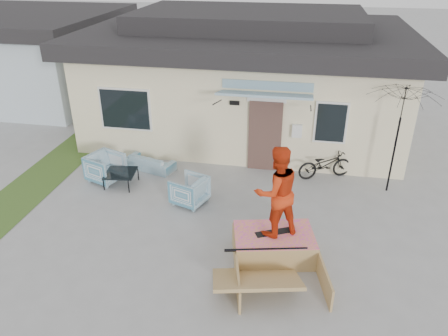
% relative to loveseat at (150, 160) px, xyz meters
% --- Properties ---
extents(ground, '(90.00, 90.00, 0.00)m').
position_rel_loveseat_xyz_m(ground, '(2.31, -3.85, -0.29)').
color(ground, gray).
rests_on(ground, ground).
extents(grass_strip, '(1.40, 8.00, 0.01)m').
position_rel_loveseat_xyz_m(grass_strip, '(-2.89, -1.85, -0.29)').
color(grass_strip, '#365420').
rests_on(grass_strip, ground).
extents(house, '(10.80, 8.49, 4.10)m').
position_rel_loveseat_xyz_m(house, '(2.32, 4.14, 1.65)').
color(house, beige).
rests_on(house, ground).
extents(neighbor_house, '(8.60, 7.60, 3.50)m').
position_rel_loveseat_xyz_m(neighbor_house, '(-8.19, 6.15, 1.49)').
color(neighbor_house, '#B1C1CD').
rests_on(neighbor_house, ground).
extents(loveseat, '(1.56, 0.87, 0.59)m').
position_rel_loveseat_xyz_m(loveseat, '(0.00, 0.00, 0.00)').
color(loveseat, teal).
rests_on(loveseat, ground).
extents(armchair_left, '(1.06, 1.09, 0.89)m').
position_rel_loveseat_xyz_m(armchair_left, '(-0.98, -0.92, 0.15)').
color(armchair_left, teal).
rests_on(armchair_left, ground).
extents(armchair_right, '(0.97, 1.00, 0.81)m').
position_rel_loveseat_xyz_m(armchair_right, '(1.64, -1.67, 0.11)').
color(armchair_right, teal).
rests_on(armchair_right, ground).
extents(coffee_table, '(0.90, 0.90, 0.40)m').
position_rel_loveseat_xyz_m(coffee_table, '(-0.46, -1.10, -0.09)').
color(coffee_table, black).
rests_on(coffee_table, ground).
extents(bicycle, '(1.68, 1.14, 1.02)m').
position_rel_loveseat_xyz_m(bicycle, '(5.07, 0.40, 0.22)').
color(bicycle, black).
rests_on(bicycle, ground).
extents(patio_umbrella, '(2.16, 2.06, 2.20)m').
position_rel_loveseat_xyz_m(patio_umbrella, '(6.75, -0.05, 1.46)').
color(patio_umbrella, black).
rests_on(patio_umbrella, ground).
extents(skate_ramp, '(2.11, 2.53, 0.55)m').
position_rel_loveseat_xyz_m(skate_ramp, '(3.95, -3.43, -0.02)').
color(skate_ramp, '#A6844E').
rests_on(skate_ramp, ground).
extents(skateboard, '(0.81, 0.53, 0.05)m').
position_rel_loveseat_xyz_m(skateboard, '(3.94, -3.38, 0.29)').
color(skateboard, black).
rests_on(skateboard, skate_ramp).
extents(skater, '(1.21, 1.13, 1.97)m').
position_rel_loveseat_xyz_m(skater, '(3.94, -3.38, 1.29)').
color(skater, red).
rests_on(skater, skateboard).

